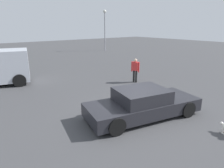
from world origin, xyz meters
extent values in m
plane|color=#424244|center=(0.00, 0.00, 0.00)|extent=(80.00, 80.00, 0.00)
cube|color=#232328|center=(0.10, -0.16, 0.42)|extent=(4.86, 2.70, 0.51)
cube|color=#232328|center=(0.01, -0.13, 0.92)|extent=(2.23, 1.97, 0.50)
cube|color=slate|center=(0.90, -0.34, 0.92)|extent=(0.38, 1.44, 0.42)
cube|color=slate|center=(-0.89, 0.07, 0.92)|extent=(0.38, 1.44, 0.42)
cylinder|color=black|center=(1.84, 0.28, 0.32)|extent=(0.67, 0.36, 0.64)
cylinder|color=black|center=(1.48, -1.30, 0.32)|extent=(0.67, 0.36, 0.64)
cylinder|color=black|center=(-1.27, 0.99, 0.32)|extent=(0.67, 0.36, 0.64)
cylinder|color=black|center=(-1.63, -0.60, 0.32)|extent=(0.67, 0.36, 0.64)
cylinder|color=white|center=(1.28, -2.76, 0.08)|extent=(0.06, 0.06, 0.16)
sphere|color=white|center=(1.37, -2.67, 0.30)|extent=(0.12, 0.12, 0.12)
cylinder|color=black|center=(-2.69, 7.22, 0.38)|extent=(0.80, 0.45, 0.76)
cylinder|color=black|center=(-2.18, 9.03, 0.38)|extent=(0.80, 0.45, 0.76)
cylinder|color=black|center=(3.44, 3.56, 0.39)|extent=(0.13, 0.13, 0.77)
cylinder|color=black|center=(3.38, 3.72, 0.39)|extent=(0.13, 0.13, 0.77)
cube|color=red|center=(3.41, 3.64, 1.05)|extent=(0.36, 0.46, 0.55)
cylinder|color=red|center=(3.49, 3.41, 1.00)|extent=(0.09, 0.09, 0.64)
cylinder|color=red|center=(3.33, 3.86, 1.00)|extent=(0.09, 0.09, 0.64)
sphere|color=beige|center=(3.41, 3.64, 1.42)|extent=(0.21, 0.21, 0.21)
cylinder|color=gray|center=(11.56, 17.93, 2.58)|extent=(0.14, 0.14, 5.16)
sphere|color=silver|center=(11.56, 17.93, 5.29)|extent=(0.44, 0.44, 0.44)
camera|label=1|loc=(-5.44, -5.16, 3.57)|focal=31.90mm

